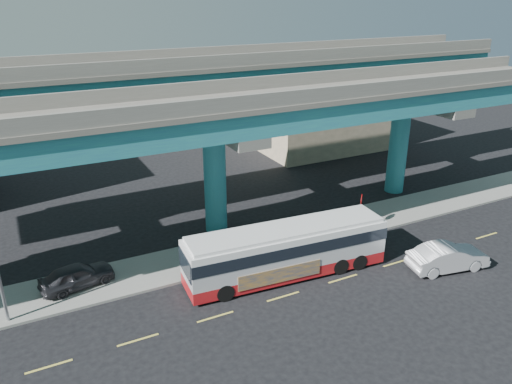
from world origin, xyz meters
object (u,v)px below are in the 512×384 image
sedan (448,257)px  stop_sign (361,204)px  parked_car (77,276)px  transit_bus (287,249)px

sedan → stop_sign: bearing=24.4°
sedan → stop_sign: 6.70m
stop_sign → sedan: bearing=-99.9°
parked_car → stop_sign: size_ratio=1.60×
transit_bus → parked_car: (-11.10, 4.00, -0.85)m
transit_bus → sedan: 9.71m
transit_bus → sedan: size_ratio=2.39×
sedan → parked_car: bearing=79.4°
transit_bus → stop_sign: (7.33, 2.56, 0.39)m
stop_sign → parked_car: bearing=152.0°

